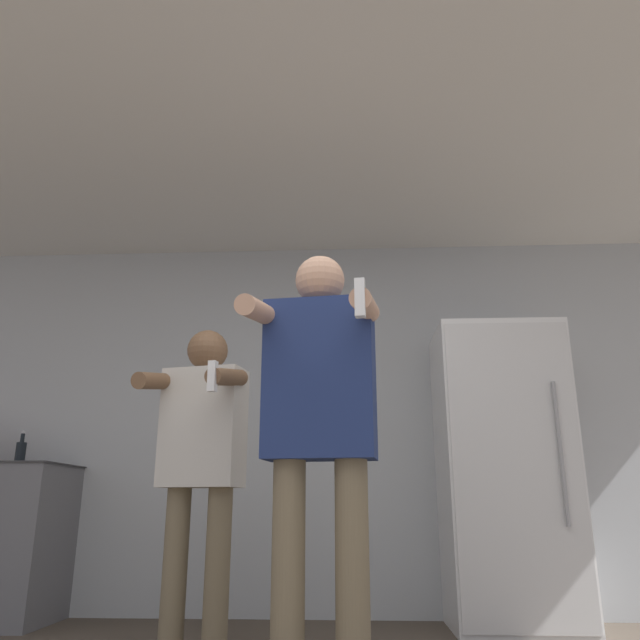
% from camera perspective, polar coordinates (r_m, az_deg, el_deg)
% --- Properties ---
extents(wall_back, '(7.00, 0.06, 2.55)m').
position_cam_1_polar(wall_back, '(4.41, 0.23, -9.10)').
color(wall_back, '#B2B7BC').
rests_on(wall_back, ground_plane).
extents(ceiling_slab, '(7.00, 3.15, 0.05)m').
position_cam_1_polar(ceiling_slab, '(3.57, -0.85, 15.17)').
color(ceiling_slab, silver).
rests_on(ceiling_slab, wall_back).
extents(refrigerator, '(0.76, 0.68, 1.80)m').
position_cam_1_polar(refrigerator, '(4.12, 16.51, -13.14)').
color(refrigerator, white).
rests_on(refrigerator, ground_plane).
extents(bottle_dark_rum, '(0.06, 0.06, 0.22)m').
position_cam_1_polar(bottle_dark_rum, '(4.64, -25.69, -10.79)').
color(bottle_dark_rum, black).
rests_on(bottle_dark_rum, counter).
extents(person_woman_foreground, '(0.55, 0.57, 1.72)m').
position_cam_1_polar(person_woman_foreground, '(2.52, -0.03, -8.94)').
color(person_woman_foreground, '#75664C').
rests_on(person_woman_foreground, ground_plane).
extents(person_man_side, '(0.52, 0.52, 1.57)m').
position_cam_1_polar(person_man_side, '(3.19, -10.79, -11.78)').
color(person_man_side, '#75664C').
rests_on(person_man_side, ground_plane).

